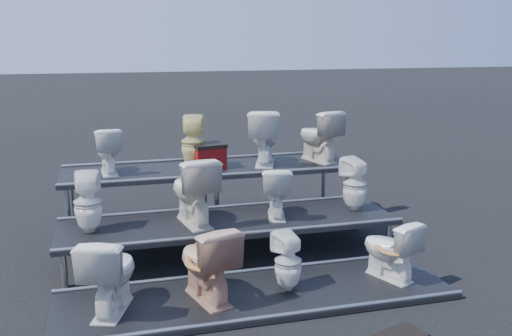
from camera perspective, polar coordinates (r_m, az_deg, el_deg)
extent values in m
plane|color=black|center=(7.38, -2.64, -8.63)|extent=(80.00, 80.00, 0.00)
cube|color=black|center=(6.21, 0.04, -12.64)|extent=(4.20, 1.20, 0.06)
cube|color=black|center=(7.30, -2.66, -6.95)|extent=(4.20, 1.20, 0.46)
cube|color=black|center=(8.45, -4.59, -2.76)|extent=(4.20, 1.20, 0.86)
imported|color=white|center=(5.86, -14.39, -10.12)|extent=(0.68, 0.88, 0.80)
imported|color=tan|center=(5.93, -4.98, -9.34)|extent=(0.66, 0.90, 0.82)
imported|color=white|center=(6.16, 3.21, -9.31)|extent=(0.36, 0.36, 0.64)
imported|color=white|center=(6.60, 13.22, -7.86)|extent=(0.61, 0.77, 0.69)
imported|color=white|center=(6.97, -16.47, -3.33)|extent=(0.34, 0.35, 0.72)
imported|color=beige|center=(7.02, -6.33, -2.20)|extent=(0.61, 0.90, 0.85)
imported|color=white|center=(7.28, 2.03, -2.37)|extent=(0.52, 0.72, 0.66)
imported|color=white|center=(7.66, 9.87, -1.60)|extent=(0.40, 0.41, 0.71)
imported|color=white|center=(8.15, -14.62, 1.71)|extent=(0.41, 0.66, 0.65)
imported|color=#E4D88A|center=(8.23, -6.30, 2.59)|extent=(0.41, 0.42, 0.77)
imported|color=white|center=(8.45, 0.84, 3.14)|extent=(0.69, 0.91, 0.83)
imported|color=beige|center=(8.73, 6.28, 3.24)|extent=(0.63, 0.86, 0.79)
cube|color=maroon|center=(8.23, -4.79, 1.02)|extent=(0.50, 0.43, 0.32)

